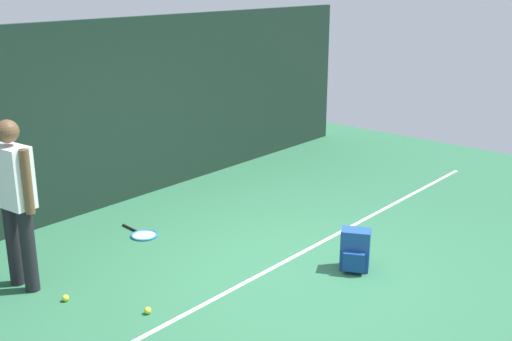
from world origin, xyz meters
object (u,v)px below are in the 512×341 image
at_px(tennis_ball_near_player, 66,298).
at_px(tennis_racket, 143,234).
at_px(tennis_player, 15,195).
at_px(backpack, 355,251).
at_px(tennis_ball_by_fence, 148,310).

bearing_deg(tennis_ball_near_player, tennis_racket, 24.52).
bearing_deg(tennis_player, tennis_racket, 88.80).
bearing_deg(tennis_player, backpack, 41.82).
xyz_separation_m(tennis_ball_near_player, tennis_ball_by_fence, (0.36, -0.77, 0.00)).
bearing_deg(backpack, tennis_ball_by_fence, -142.25).
xyz_separation_m(tennis_player, tennis_ball_by_fence, (0.45, -1.33, -0.93)).
bearing_deg(tennis_racket, tennis_ball_by_fence, -33.68).
relative_size(tennis_player, tennis_racket, 2.73).
bearing_deg(tennis_ball_by_fence, tennis_ball_near_player, 114.92).
height_order(tennis_player, tennis_racket, tennis_player).
height_order(tennis_racket, tennis_ball_by_fence, tennis_ball_by_fence).
distance_m(tennis_ball_near_player, tennis_ball_by_fence, 0.85).
height_order(tennis_ball_near_player, tennis_ball_by_fence, same).
relative_size(tennis_ball_near_player, tennis_ball_by_fence, 1.00).
bearing_deg(tennis_ball_near_player, tennis_ball_by_fence, -65.08).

